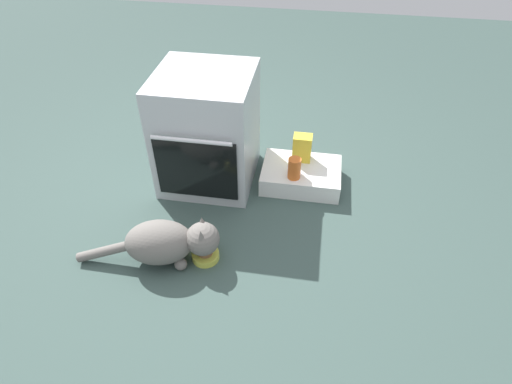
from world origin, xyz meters
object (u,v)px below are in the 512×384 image
Objects in this scene: food_bowl at (206,255)px; cat at (168,242)px; pantry_cabinet at (301,175)px; snack_bag at (302,148)px; sauce_jar at (294,168)px; oven at (207,130)px.

food_bowl is 0.19× the size of cat.
pantry_cabinet is 0.87m from food_bowl.
cat is 4.28× the size of snack_bag.
pantry_cabinet is 0.18m from snack_bag.
sauce_jar is at bearing -111.21° from pantry_cabinet.
oven reaches higher than cat.
pantry_cabinet is at bearing 2.38° from oven.
sauce_jar is (0.42, 0.63, 0.17)m from food_bowl.
food_bowl is 1.07× the size of sauce_jar.
food_bowl is 0.22m from cat.
snack_bag is at bearing 96.62° from pantry_cabinet.
oven reaches higher than sauce_jar.
oven is at bearing 101.46° from food_bowl.
food_bowl is at bearing -78.54° from oven.
sauce_jar reaches higher than food_bowl.
oven is 0.68m from pantry_cabinet.
sauce_jar is (-0.04, -0.11, 0.13)m from pantry_cabinet.
cat is (-0.19, -0.04, 0.11)m from food_bowl.
pantry_cabinet is at bearing 38.99° from cat.
snack_bag is at bearing 81.23° from sauce_jar.
cat is at bearing -129.87° from pantry_cabinet.
cat is 5.50× the size of sauce_jar.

